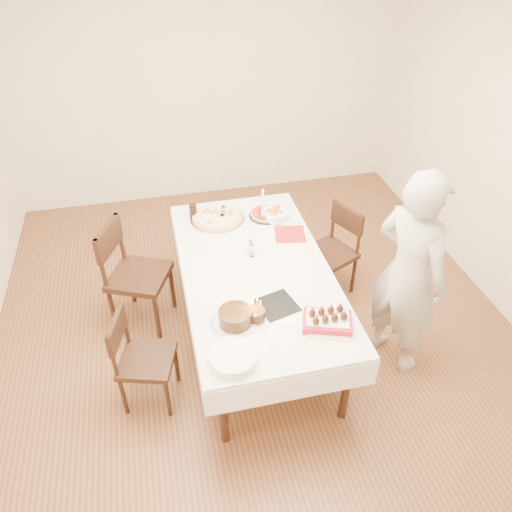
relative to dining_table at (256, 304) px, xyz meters
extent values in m
plane|color=#56311D|center=(0.02, 0.07, -0.38)|extent=(5.00, 5.00, 0.00)
cube|color=#F0E4CA|center=(0.02, 2.57, 0.98)|extent=(4.50, 0.04, 2.70)
cube|color=white|center=(0.00, 0.00, 0.00)|extent=(1.18, 2.16, 0.75)
imported|color=#B1ADA7|center=(1.05, -0.46, 0.49)|extent=(0.63, 0.74, 1.73)
cylinder|color=beige|center=(-0.18, 0.76, 0.40)|extent=(0.56, 0.56, 0.04)
cylinder|color=red|center=(0.26, 0.72, 0.40)|extent=(0.30, 0.30, 0.04)
cube|color=#B21E1E|center=(0.39, 0.39, 0.38)|extent=(0.30, 0.30, 0.01)
cylinder|color=white|center=(0.33, 0.66, 0.42)|extent=(0.26, 0.26, 0.07)
cylinder|color=white|center=(0.21, 0.64, 0.54)|extent=(0.09, 0.09, 0.34)
cylinder|color=black|center=(-0.38, 0.86, 0.44)|extent=(0.09, 0.09, 0.13)
cylinder|color=#371F0D|center=(-0.27, -0.56, 0.43)|extent=(0.36, 0.36, 0.12)
cube|color=black|center=(0.05, -0.44, 0.38)|extent=(0.32, 0.32, 0.01)
cylinder|color=#391A0F|center=(-0.13, -0.54, 0.46)|extent=(0.14, 0.14, 0.14)
cube|color=beige|center=(0.34, -0.76, 0.38)|extent=(0.32, 0.27, 0.02)
cylinder|color=white|center=(-0.35, -0.88, 0.41)|extent=(0.37, 0.37, 0.06)
cylinder|color=white|center=(-0.33, -0.53, 0.38)|extent=(0.29, 0.29, 0.01)
camera|label=1|loc=(-0.68, -2.97, 2.84)|focal=35.00mm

